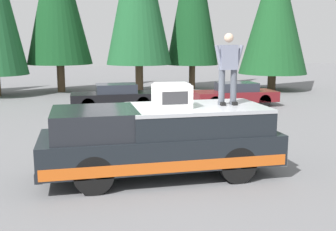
# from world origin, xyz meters

# --- Properties ---
(ground_plane) EXTENTS (90.00, 90.00, 0.00)m
(ground_plane) POSITION_xyz_m (0.00, 0.00, 0.00)
(ground_plane) COLOR slate
(pickup_truck) EXTENTS (2.01, 5.54, 1.65)m
(pickup_truck) POSITION_xyz_m (0.09, -0.13, 0.87)
(pickup_truck) COLOR black
(pickup_truck) RESTS_ON ground
(compressor_unit) EXTENTS (0.65, 0.84, 0.56)m
(compressor_unit) POSITION_xyz_m (-0.00, -0.38, 1.93)
(compressor_unit) COLOR white
(compressor_unit) RESTS_ON pickup_truck
(person_on_truck_bed) EXTENTS (0.29, 0.72, 1.69)m
(person_on_truck_bed) POSITION_xyz_m (0.09, -1.77, 2.55)
(person_on_truck_bed) COLOR #4C515B
(person_on_truck_bed) RESTS_ON pickup_truck
(parked_car_maroon) EXTENTS (1.64, 4.10, 1.16)m
(parked_car_maroon) POSITION_xyz_m (9.71, -5.89, 0.58)
(parked_car_maroon) COLOR maroon
(parked_car_maroon) RESTS_ON ground
(parked_car_black) EXTENTS (1.64, 4.10, 1.16)m
(parked_car_black) POSITION_xyz_m (10.33, -0.01, 0.58)
(parked_car_black) COLOR black
(parked_car_black) RESTS_ON ground
(conifer_far_left) EXTENTS (4.38, 4.38, 9.13)m
(conifer_far_left) POSITION_xyz_m (15.41, -10.77, 5.10)
(conifer_far_left) COLOR #4C3826
(conifer_far_left) RESTS_ON ground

